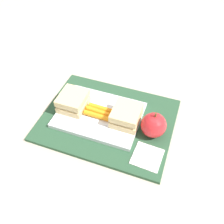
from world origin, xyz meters
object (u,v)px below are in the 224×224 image
(sandwich_half_right, at_px, (126,115))
(apple, at_px, (154,125))
(food_tray, at_px, (99,115))
(paper_napkin, at_px, (147,157))
(sandwich_half_left, at_px, (73,101))
(carrot_sticks_bundle, at_px, (99,112))

(sandwich_half_right, bearing_deg, apple, -5.41)
(food_tray, relative_size, apple, 2.98)
(paper_napkin, bearing_deg, food_tray, 152.29)
(food_tray, bearing_deg, apple, -2.67)
(sandwich_half_left, height_order, sandwich_half_right, same)
(sandwich_half_left, height_order, carrot_sticks_bundle, sandwich_half_left)
(apple, bearing_deg, sandwich_half_right, 174.59)
(sandwich_half_right, bearing_deg, food_tray, 180.00)
(carrot_sticks_bundle, bearing_deg, sandwich_half_left, 179.85)
(sandwich_half_right, distance_m, apple, 0.08)
(food_tray, height_order, apple, apple)
(sandwich_half_left, xyz_separation_m, paper_napkin, (0.24, -0.08, -0.03))
(food_tray, bearing_deg, carrot_sticks_bundle, -136.32)
(carrot_sticks_bundle, distance_m, paper_napkin, 0.18)
(sandwich_half_left, bearing_deg, sandwich_half_right, 0.00)
(carrot_sticks_bundle, xyz_separation_m, apple, (0.15, -0.01, 0.01))
(sandwich_half_left, bearing_deg, paper_napkin, -19.45)
(food_tray, bearing_deg, sandwich_half_right, 0.00)
(food_tray, height_order, paper_napkin, food_tray)
(carrot_sticks_bundle, height_order, apple, apple)
(sandwich_half_left, xyz_separation_m, sandwich_half_right, (0.16, 0.00, 0.00))
(sandwich_half_left, bearing_deg, apple, -1.77)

